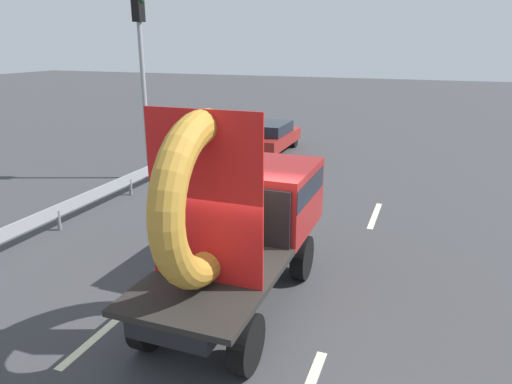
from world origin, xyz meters
TOP-DOWN VIEW (x-y plane):
  - ground_plane at (0.00, 0.00)m, footprint 120.00×120.00m
  - flatbed_truck at (-0.05, 0.65)m, footprint 2.02×5.16m
  - distant_sedan at (-3.74, 12.86)m, footprint 1.75×4.08m
  - traffic_light at (-6.46, 7.24)m, footprint 0.42×0.36m
  - guardrail at (-5.92, 3.66)m, footprint 0.10×12.88m
  - lane_dash_left_near at (-1.89, -1.29)m, footprint 0.16×2.32m
  - lane_dash_left_far at (-1.89, 5.90)m, footprint 0.16×2.69m
  - lane_dash_right_far at (1.79, 6.11)m, footprint 0.16×2.21m

SIDE VIEW (x-z plane):
  - ground_plane at x=0.00m, z-range 0.00..0.00m
  - lane_dash_left_near at x=-1.89m, z-range 0.00..0.01m
  - lane_dash_left_far at x=-1.89m, z-range 0.00..0.01m
  - lane_dash_right_far at x=1.79m, z-range 0.00..0.01m
  - guardrail at x=-5.92m, z-range 0.17..0.88m
  - distant_sedan at x=-3.74m, z-range 0.05..1.38m
  - flatbed_truck at x=-0.05m, z-range -0.17..3.70m
  - traffic_light at x=-6.46m, z-range 0.92..7.23m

